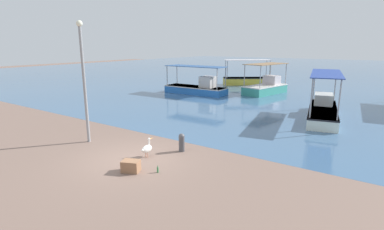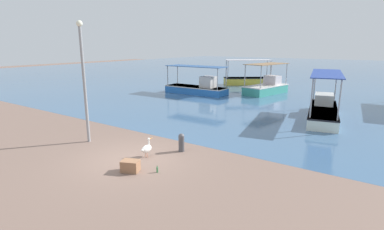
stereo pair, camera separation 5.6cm
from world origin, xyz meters
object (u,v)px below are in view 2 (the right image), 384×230
(fishing_boat_far_left, at_px, (266,87))
(fishing_boat_near_right, at_px, (323,109))
(fishing_boat_near_left, at_px, (248,80))
(mooring_bollard, at_px, (181,142))
(lamp_post, at_px, (84,76))
(cargo_crate, at_px, (130,166))
(glass_bottle, at_px, (157,170))
(pelican, at_px, (147,148))
(fishing_boat_outer, at_px, (198,87))

(fishing_boat_far_left, bearing_deg, fishing_boat_near_right, -48.06)
(fishing_boat_near_left, height_order, mooring_bollard, fishing_boat_near_left)
(lamp_post, relative_size, mooring_bollard, 6.91)
(fishing_boat_far_left, bearing_deg, cargo_crate, -83.08)
(fishing_boat_near_right, relative_size, mooring_bollard, 8.18)
(glass_bottle, bearing_deg, fishing_boat_near_left, 106.99)
(pelican, relative_size, glass_bottle, 2.98)
(fishing_boat_near_right, height_order, lamp_post, lamp_post)
(fishing_boat_near_right, xyz_separation_m, lamp_post, (-8.32, -11.42, 2.57))
(pelican, xyz_separation_m, glass_bottle, (1.38, -0.93, -0.27))
(fishing_boat_far_left, distance_m, cargo_crate, 20.19)
(pelican, xyz_separation_m, cargo_crate, (0.50, -1.43, -0.16))
(mooring_bollard, distance_m, cargo_crate, 2.82)
(mooring_bollard, bearing_deg, lamp_post, -162.10)
(cargo_crate, relative_size, glass_bottle, 2.35)
(pelican, xyz_separation_m, mooring_bollard, (0.79, 1.37, 0.06))
(lamp_post, bearing_deg, fishing_boat_outer, 103.26)
(fishing_boat_outer, bearing_deg, fishing_boat_near_right, -16.30)
(fishing_boat_near_left, xyz_separation_m, fishing_boat_outer, (-1.11, -8.78, 0.04))
(fishing_boat_near_right, height_order, fishing_boat_far_left, fishing_boat_near_right)
(fishing_boat_outer, distance_m, fishing_boat_near_right, 12.32)
(fishing_boat_near_left, xyz_separation_m, pelican, (6.11, -23.58, -0.21))
(glass_bottle, bearing_deg, cargo_crate, -150.64)
(lamp_post, height_order, glass_bottle, lamp_post)
(fishing_boat_near_right, xyz_separation_m, pelican, (-4.61, -11.34, -0.23))
(pelican, bearing_deg, fishing_boat_outer, 116.01)
(glass_bottle, bearing_deg, pelican, 146.00)
(cargo_crate, bearing_deg, fishing_boat_near_left, 104.81)
(fishing_boat_near_right, bearing_deg, cargo_crate, -107.82)
(fishing_boat_near_left, distance_m, pelican, 24.36)
(fishing_boat_outer, relative_size, lamp_post, 1.08)
(fishing_boat_near_left, bearing_deg, fishing_boat_near_right, -48.81)
(mooring_bollard, bearing_deg, cargo_crate, -95.80)
(lamp_post, height_order, mooring_bollard, lamp_post)
(fishing_boat_near_right, bearing_deg, glass_bottle, -104.73)
(cargo_crate, bearing_deg, glass_bottle, 29.36)
(fishing_boat_near_left, height_order, glass_bottle, fishing_boat_near_left)
(fishing_boat_outer, distance_m, pelican, 16.47)
(fishing_boat_near_left, xyz_separation_m, glass_bottle, (7.49, -24.51, -0.47))
(fishing_boat_near_right, xyz_separation_m, cargo_crate, (-4.10, -12.76, -0.39))
(fishing_boat_outer, bearing_deg, glass_bottle, -61.32)
(lamp_post, relative_size, glass_bottle, 20.89)
(fishing_boat_near_right, bearing_deg, fishing_boat_near_left, 131.19)
(fishing_boat_near_right, height_order, cargo_crate, fishing_boat_near_right)
(mooring_bollard, height_order, glass_bottle, mooring_bollard)
(fishing_boat_near_left, height_order, fishing_boat_outer, fishing_boat_near_left)
(fishing_boat_near_right, bearing_deg, fishing_boat_far_left, 131.94)
(fishing_boat_outer, height_order, cargo_crate, fishing_boat_outer)
(fishing_boat_outer, relative_size, pelican, 7.55)
(fishing_boat_near_right, distance_m, fishing_boat_far_left, 9.77)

